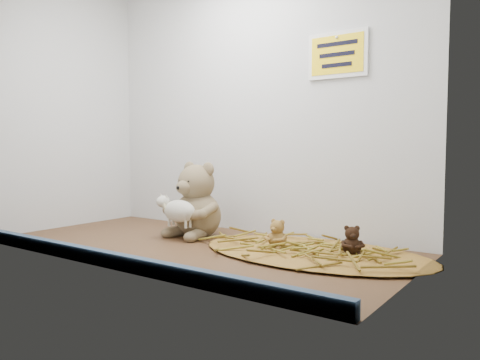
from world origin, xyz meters
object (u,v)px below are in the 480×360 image
Objects in this scene: mini_teddy_tan at (277,232)px; mini_teddy_brown at (352,239)px; main_teddy at (198,199)px; toy_lamb at (179,211)px.

mini_teddy_tan is 1.06× the size of mini_teddy_brown.
main_teddy is 8.94cm from toy_lamb.
main_teddy is at bearing 147.94° from mini_teddy_brown.
mini_teddy_tan is (31.99, -4.39, -6.64)cm from main_teddy.
toy_lamb reaches higher than mini_teddy_brown.
mini_teddy_brown is (51.36, -0.05, -6.86)cm from main_teddy.
main_teddy is at bearing 174.22° from mini_teddy_tan.
main_teddy reaches higher than toy_lamb.
toy_lamb is at bearing 157.30° from mini_teddy_brown.
toy_lamb is 52.20cm from mini_teddy_brown.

